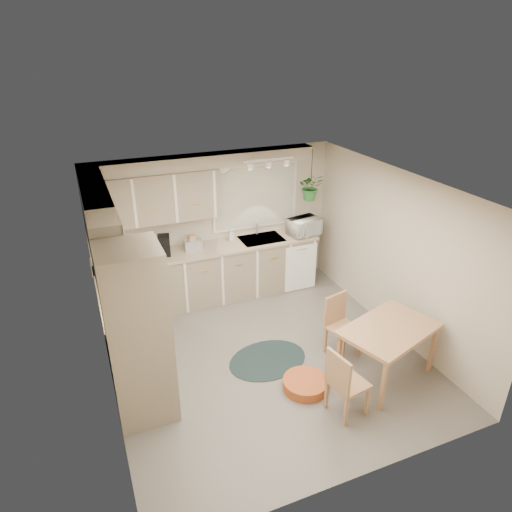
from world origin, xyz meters
The scene contains 35 objects.
floor centered at (0.00, 0.00, 0.00)m, with size 4.20×4.20×0.00m, color slate.
ceiling centered at (0.00, 0.00, 2.40)m, with size 4.20×4.20×0.00m, color white.
wall_back centered at (0.00, 2.10, 1.20)m, with size 4.00×0.04×2.40m, color beige.
wall_front centered at (0.00, -2.10, 1.20)m, with size 4.00×0.04×2.40m, color beige.
wall_left centered at (-2.00, 0.00, 1.20)m, with size 0.04×4.20×2.40m, color beige.
wall_right centered at (2.00, 0.00, 1.20)m, with size 0.04×4.20×2.40m, color beige.
base_cab_left centered at (-1.70, 0.88, 0.45)m, with size 0.60×1.85×0.90m, color gray.
base_cab_back centered at (-0.20, 1.80, 0.45)m, with size 3.60×0.60×0.90m, color gray.
counter_left centered at (-1.69, 0.88, 0.92)m, with size 0.64×1.89×0.04m, color #C6AE90.
counter_back centered at (-0.20, 1.79, 0.92)m, with size 3.64×0.64×0.04m, color #C6AE90.
oven_stack centered at (-1.68, -0.38, 1.05)m, with size 0.65×0.65×2.10m, color gray.
wall_oven_face centered at (-1.35, -0.38, 1.05)m, with size 0.02×0.56×0.58m, color white.
upper_cab_left centered at (-1.82, 1.00, 1.83)m, with size 0.35×2.00×0.75m, color gray.
upper_cab_back centered at (-1.00, 1.93, 1.83)m, with size 2.00×0.35×0.75m, color gray.
soffit_left centered at (-1.85, 1.00, 2.30)m, with size 0.30×2.00×0.20m, color beige.
soffit_back centered at (-0.20, 1.95, 2.30)m, with size 3.60×0.30×0.20m, color beige.
cooktop centered at (-1.68, 0.30, 0.94)m, with size 0.52×0.58×0.02m, color white.
range_hood centered at (-1.70, 0.30, 1.40)m, with size 0.40×0.60×0.14m, color white.
window_blinds centered at (0.70, 2.07, 1.60)m, with size 1.40×0.02×1.00m, color beige.
window_frame centered at (0.70, 2.08, 1.60)m, with size 1.50×0.02×1.10m, color white.
sink centered at (0.70, 1.80, 0.90)m, with size 0.70×0.48×0.10m, color #B6B9BE.
dishwasher_front centered at (1.30, 1.49, 0.42)m, with size 0.58×0.01×0.83m, color white.
track_light_bar centered at (0.70, 1.55, 2.33)m, with size 0.80×0.04×0.04m, color white.
wall_clock centered at (0.15, 2.07, 2.18)m, with size 0.30×0.30×0.03m, color gold.
dining_table centered at (1.26, -0.93, 0.37)m, with size 1.18×0.79×0.74m, color tan.
chair_left centered at (0.48, -1.27, 0.43)m, with size 0.40×0.40×0.86m, color tan.
chair_back centered at (1.01, -0.32, 0.43)m, with size 0.40×0.40×0.86m, color tan.
braided_rug centered at (0.00, -0.07, 0.01)m, with size 1.10×0.83×0.01m, color black.
pet_bed centered at (0.21, -0.76, 0.06)m, with size 0.56×0.56×0.13m, color #C25226.
microwave centered at (1.44, 1.70, 1.12)m, with size 0.52×0.29×0.36m, color white.
soap_bottle centered at (0.22, 1.95, 0.98)m, with size 0.08×0.19×0.09m, color white.
hanging_plant centered at (1.53, 1.70, 1.72)m, with size 0.40×0.44×0.34m, color #2A6A2A.
coffee_maker centered at (-0.93, 1.80, 1.10)m, with size 0.18×0.22×0.32m, color black.
toaster centered at (-0.47, 1.82, 1.02)m, with size 0.27×0.15×0.16m, color #B6B9BE.
knife_block centered at (-0.48, 1.85, 1.06)m, with size 0.11×0.11×0.24m, color tan.
Camera 1 is at (-2.05, -4.64, 3.94)m, focal length 32.00 mm.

